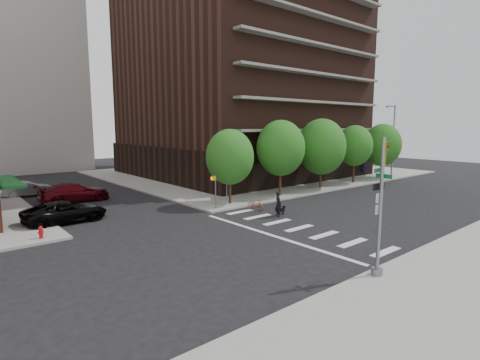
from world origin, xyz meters
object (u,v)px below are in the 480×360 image
at_px(parked_car_silver, 27,189).
at_px(parked_car_black, 65,212).
at_px(scooter, 255,205).
at_px(traffic_signal, 380,218).
at_px(parked_car_maroon, 74,193).
at_px(dog_walker, 278,204).
at_px(fire_hydrant, 41,232).
at_px(pedestrian_far, 364,168).

bearing_deg(parked_car_silver, parked_car_black, -179.62).
bearing_deg(parked_car_silver, scooter, -144.69).
bearing_deg(traffic_signal, parked_car_black, 112.35).
bearing_deg(parked_car_maroon, parked_car_silver, 22.19).
bearing_deg(dog_walker, parked_car_black, 78.26).
bearing_deg(parked_car_silver, parked_car_maroon, -155.25).
height_order(parked_car_black, parked_car_silver, parked_car_black).
distance_m(fire_hydrant, scooter, 15.04).
xyz_separation_m(fire_hydrant, parked_car_black, (2.30, 3.51, 0.20)).
xyz_separation_m(traffic_signal, parked_car_black, (-7.73, 18.81, -1.95)).
bearing_deg(pedestrian_far, dog_walker, -91.71).
xyz_separation_m(fire_hydrant, scooter, (14.90, -2.03, -0.12)).
xyz_separation_m(traffic_signal, scooter, (4.87, 13.27, -2.27)).
xyz_separation_m(traffic_signal, fire_hydrant, (-10.03, 15.29, -2.15)).
bearing_deg(scooter, traffic_signal, -115.71).
height_order(parked_car_black, dog_walker, dog_walker).
relative_size(parked_car_black, parked_car_maroon, 0.93).
bearing_deg(fire_hydrant, traffic_signal, -56.74).
xyz_separation_m(parked_car_black, pedestrian_far, (36.32, -0.31, 0.34)).
distance_m(traffic_signal, scooter, 14.31).
distance_m(parked_car_silver, scooter, 22.01).
relative_size(fire_hydrant, parked_car_black, 0.14).
bearing_deg(dog_walker, scooter, 16.86).
height_order(traffic_signal, pedestrian_far, traffic_signal).
xyz_separation_m(fire_hydrant, dog_walker, (14.65, -4.77, 0.38)).
bearing_deg(fire_hydrant, parked_car_black, 56.79).
height_order(fire_hydrant, scooter, fire_hydrant).
bearing_deg(parked_car_black, scooter, -117.35).
relative_size(parked_car_maroon, parked_car_silver, 1.34).
xyz_separation_m(scooter, pedestrian_far, (23.71, 5.23, 0.66)).
bearing_deg(pedestrian_far, scooter, -97.67).
bearing_deg(fire_hydrant, parked_car_silver, 81.83).
relative_size(traffic_signal, parked_car_maroon, 1.03).
relative_size(fire_hydrant, parked_car_silver, 0.17).
xyz_separation_m(parked_car_silver, pedestrian_far, (36.32, -12.82, 0.37)).
distance_m(fire_hydrant, parked_car_silver, 16.18).
distance_m(parked_car_black, scooter, 13.77).
xyz_separation_m(dog_walker, pedestrian_far, (23.96, 7.97, 0.15)).
bearing_deg(parked_car_maroon, parked_car_black, 157.19).
bearing_deg(parked_car_maroon, traffic_signal, -170.80).
relative_size(parked_car_maroon, dog_walker, 3.13).
bearing_deg(fire_hydrant, dog_walker, -18.03).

